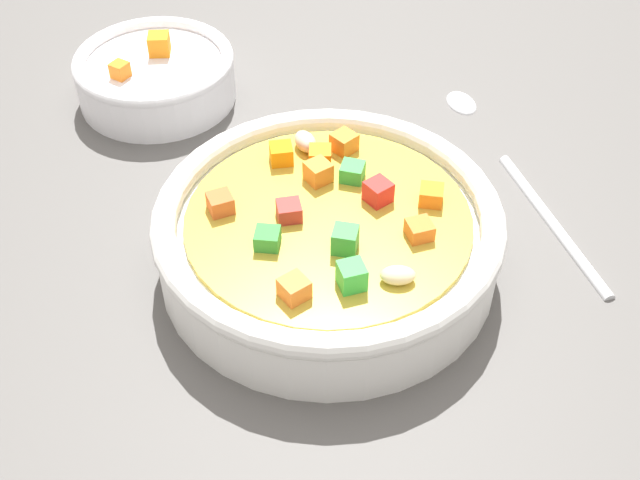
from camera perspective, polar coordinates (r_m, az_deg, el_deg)
ground_plane at (r=51.38cm, az=0.00°, el=-2.51°), size 140.00×140.00×2.00cm
soup_bowl_main at (r=48.86cm, az=0.00°, el=0.37°), size 20.76×20.76×5.43cm
spoon at (r=58.69cm, az=12.81°, el=5.09°), size 22.11×8.45×0.82cm
side_bowl_small at (r=64.83cm, az=-11.81°, el=11.18°), size 12.09×12.09×4.68cm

